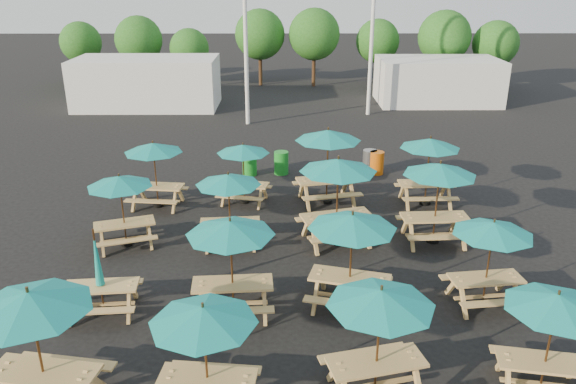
{
  "coord_description": "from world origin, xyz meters",
  "views": [
    {
      "loc": [
        -0.1,
        -14.36,
        7.33
      ],
      "look_at": [
        0.0,
        1.5,
        1.1
      ],
      "focal_mm": 35.0,
      "sensor_mm": 36.0,
      "label": 1
    }
  ],
  "objects_px": {
    "picnic_unit_3": "(153,152)",
    "picnic_unit_4": "(204,322)",
    "picnic_unit_6": "(228,184)",
    "picnic_unit_7": "(243,153)",
    "picnic_unit_14": "(439,174)",
    "waste_bin_3": "(377,163)",
    "picnic_unit_9": "(352,228)",
    "picnic_unit_15": "(430,148)",
    "picnic_unit_2": "(120,186)",
    "picnic_unit_8": "(381,305)",
    "waste_bin_1": "(281,163)",
    "waste_bin_2": "(370,161)",
    "picnic_unit_0": "(31,309)",
    "picnic_unit_13": "(493,234)",
    "picnic_unit_5": "(230,234)",
    "picnic_unit_10": "(338,171)",
    "picnic_unit_11": "(328,140)",
    "picnic_unit_12": "(556,308)",
    "picnic_unit_1": "(100,279)",
    "waste_bin_0": "(250,164)"
  },
  "relations": [
    {
      "from": "picnic_unit_4",
      "to": "picnic_unit_14",
      "type": "xyz_separation_m",
      "value": [
        5.68,
        6.73,
        0.2
      ]
    },
    {
      "from": "picnic_unit_0",
      "to": "picnic_unit_3",
      "type": "xyz_separation_m",
      "value": [
        -0.0,
        9.37,
        -0.19
      ]
    },
    {
      "from": "picnic_unit_8",
      "to": "picnic_unit_15",
      "type": "xyz_separation_m",
      "value": [
        3.08,
        9.18,
        0.05
      ]
    },
    {
      "from": "picnic_unit_12",
      "to": "picnic_unit_4",
      "type": "bearing_deg",
      "value": -165.92
    },
    {
      "from": "picnic_unit_14",
      "to": "waste_bin_3",
      "type": "distance_m",
      "value": 6.2
    },
    {
      "from": "picnic_unit_8",
      "to": "picnic_unit_10",
      "type": "bearing_deg",
      "value": 77.74
    },
    {
      "from": "picnic_unit_10",
      "to": "picnic_unit_3",
      "type": "bearing_deg",
      "value": 139.74
    },
    {
      "from": "picnic_unit_10",
      "to": "picnic_unit_9",
      "type": "bearing_deg",
      "value": -104.64
    },
    {
      "from": "picnic_unit_3",
      "to": "picnic_unit_4",
      "type": "relative_size",
      "value": 1.02
    },
    {
      "from": "picnic_unit_9",
      "to": "picnic_unit_15",
      "type": "bearing_deg",
      "value": 78.05
    },
    {
      "from": "picnic_unit_11",
      "to": "picnic_unit_15",
      "type": "relative_size",
      "value": 1.11
    },
    {
      "from": "picnic_unit_6",
      "to": "picnic_unit_9",
      "type": "distance_m",
      "value": 4.45
    },
    {
      "from": "picnic_unit_1",
      "to": "picnic_unit_8",
      "type": "xyz_separation_m",
      "value": [
        5.85,
        -2.76,
        1.08
      ]
    },
    {
      "from": "picnic_unit_6",
      "to": "waste_bin_3",
      "type": "xyz_separation_m",
      "value": [
        5.13,
        6.08,
        -1.42
      ]
    },
    {
      "from": "picnic_unit_9",
      "to": "picnic_unit_10",
      "type": "distance_m",
      "value": 3.36
    },
    {
      "from": "picnic_unit_10",
      "to": "picnic_unit_12",
      "type": "xyz_separation_m",
      "value": [
        3.27,
        -6.31,
        -0.35
      ]
    },
    {
      "from": "picnic_unit_13",
      "to": "picnic_unit_4",
      "type": "bearing_deg",
      "value": -157.56
    },
    {
      "from": "picnic_unit_9",
      "to": "picnic_unit_4",
      "type": "bearing_deg",
      "value": -114.81
    },
    {
      "from": "waste_bin_2",
      "to": "picnic_unit_12",
      "type": "bearing_deg",
      "value": -83.5
    },
    {
      "from": "picnic_unit_5",
      "to": "picnic_unit_3",
      "type": "bearing_deg",
      "value": 111.86
    },
    {
      "from": "waste_bin_0",
      "to": "picnic_unit_11",
      "type": "bearing_deg",
      "value": -45.4
    },
    {
      "from": "picnic_unit_10",
      "to": "picnic_unit_14",
      "type": "xyz_separation_m",
      "value": [
        2.83,
        0.01,
        -0.12
      ]
    },
    {
      "from": "picnic_unit_8",
      "to": "waste_bin_1",
      "type": "distance_m",
      "value": 12.52
    },
    {
      "from": "picnic_unit_2",
      "to": "picnic_unit_3",
      "type": "xyz_separation_m",
      "value": [
        0.31,
        2.88,
        0.08
      ]
    },
    {
      "from": "picnic_unit_4",
      "to": "picnic_unit_7",
      "type": "relative_size",
      "value": 1.05
    },
    {
      "from": "picnic_unit_8",
      "to": "picnic_unit_15",
      "type": "distance_m",
      "value": 9.69
    },
    {
      "from": "picnic_unit_5",
      "to": "picnic_unit_6",
      "type": "height_order",
      "value": "picnic_unit_5"
    },
    {
      "from": "picnic_unit_5",
      "to": "picnic_unit_1",
      "type": "bearing_deg",
      "value": 175.63
    },
    {
      "from": "picnic_unit_4",
      "to": "picnic_unit_9",
      "type": "distance_m",
      "value": 4.42
    },
    {
      "from": "picnic_unit_9",
      "to": "picnic_unit_13",
      "type": "height_order",
      "value": "picnic_unit_9"
    },
    {
      "from": "picnic_unit_7",
      "to": "waste_bin_2",
      "type": "relative_size",
      "value": 2.37
    },
    {
      "from": "picnic_unit_7",
      "to": "picnic_unit_11",
      "type": "relative_size",
      "value": 0.81
    },
    {
      "from": "picnic_unit_4",
      "to": "picnic_unit_7",
      "type": "height_order",
      "value": "picnic_unit_4"
    },
    {
      "from": "picnic_unit_0",
      "to": "picnic_unit_2",
      "type": "relative_size",
      "value": 1.07
    },
    {
      "from": "picnic_unit_8",
      "to": "waste_bin_3",
      "type": "height_order",
      "value": "picnic_unit_8"
    },
    {
      "from": "picnic_unit_5",
      "to": "picnic_unit_7",
      "type": "distance_m",
      "value": 6.63
    },
    {
      "from": "picnic_unit_12",
      "to": "picnic_unit_13",
      "type": "height_order",
      "value": "picnic_unit_12"
    },
    {
      "from": "picnic_unit_0",
      "to": "picnic_unit_7",
      "type": "relative_size",
      "value": 1.17
    },
    {
      "from": "picnic_unit_9",
      "to": "waste_bin_3",
      "type": "xyz_separation_m",
      "value": [
        2.07,
        9.3,
        -1.59
      ]
    },
    {
      "from": "picnic_unit_13",
      "to": "picnic_unit_8",
      "type": "bearing_deg",
      "value": -141.95
    },
    {
      "from": "picnic_unit_3",
      "to": "waste_bin_1",
      "type": "distance_m",
      "value": 5.45
    },
    {
      "from": "picnic_unit_2",
      "to": "picnic_unit_11",
      "type": "xyz_separation_m",
      "value": [
        5.98,
        3.2,
        0.37
      ]
    },
    {
      "from": "picnic_unit_11",
      "to": "picnic_unit_13",
      "type": "xyz_separation_m",
      "value": [
        3.26,
        -6.32,
        -0.36
      ]
    },
    {
      "from": "picnic_unit_9",
      "to": "picnic_unit_14",
      "type": "distance_m",
      "value": 4.39
    },
    {
      "from": "picnic_unit_9",
      "to": "picnic_unit_3",
      "type": "bearing_deg",
      "value": 149.04
    },
    {
      "from": "picnic_unit_4",
      "to": "picnic_unit_14",
      "type": "height_order",
      "value": "picnic_unit_14"
    },
    {
      "from": "picnic_unit_3",
      "to": "picnic_unit_12",
      "type": "distance_m",
      "value": 12.74
    },
    {
      "from": "picnic_unit_4",
      "to": "picnic_unit_6",
      "type": "height_order",
      "value": "picnic_unit_4"
    },
    {
      "from": "picnic_unit_2",
      "to": "picnic_unit_8",
      "type": "relative_size",
      "value": 0.98
    },
    {
      "from": "picnic_unit_6",
      "to": "picnic_unit_13",
      "type": "height_order",
      "value": "picnic_unit_6"
    }
  ]
}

